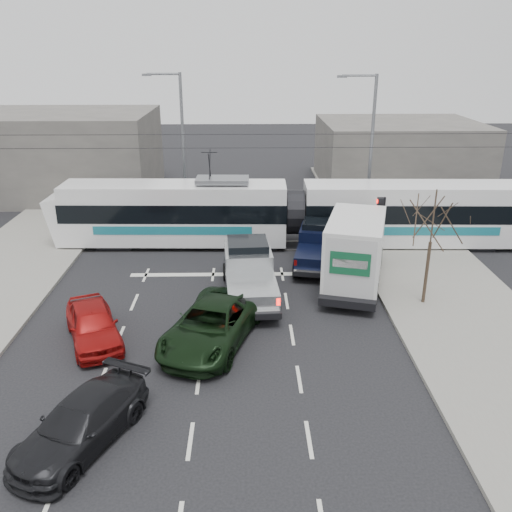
{
  "coord_description": "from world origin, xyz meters",
  "views": [
    {
      "loc": [
        -0.06,
        -18.5,
        10.57
      ],
      "look_at": [
        0.37,
        3.87,
        1.8
      ],
      "focal_mm": 38.0,
      "sensor_mm": 36.0,
      "label": 1
    }
  ],
  "objects_px": {
    "silver_pickup": "(249,270)",
    "dark_car": "(81,423)",
    "traffic_signal": "(381,217)",
    "street_lamp_near": "(369,142)",
    "tram": "(294,213)",
    "green_car": "(212,325)",
    "box_truck": "(355,251)",
    "navy_pickup": "(317,245)",
    "bare_tree": "(433,222)",
    "red_car": "(93,324)",
    "street_lamp_far": "(180,137)"
  },
  "relations": [
    {
      "from": "bare_tree",
      "to": "street_lamp_near",
      "type": "bearing_deg",
      "value": 91.42
    },
    {
      "from": "street_lamp_far",
      "to": "green_car",
      "type": "bearing_deg",
      "value": -80.39
    },
    {
      "from": "tram",
      "to": "silver_pickup",
      "type": "height_order",
      "value": "tram"
    },
    {
      "from": "traffic_signal",
      "to": "red_car",
      "type": "distance_m",
      "value": 14.24
    },
    {
      "from": "tram",
      "to": "street_lamp_near",
      "type": "bearing_deg",
      "value": 40.33
    },
    {
      "from": "red_car",
      "to": "street_lamp_near",
      "type": "bearing_deg",
      "value": 24.42
    },
    {
      "from": "box_truck",
      "to": "tram",
      "type": "bearing_deg",
      "value": 128.94
    },
    {
      "from": "street_lamp_near",
      "to": "navy_pickup",
      "type": "relative_size",
      "value": 1.72
    },
    {
      "from": "green_car",
      "to": "red_car",
      "type": "relative_size",
      "value": 1.32
    },
    {
      "from": "tram",
      "to": "dark_car",
      "type": "distance_m",
      "value": 17.83
    },
    {
      "from": "street_lamp_near",
      "to": "navy_pickup",
      "type": "xyz_separation_m",
      "value": [
        -3.77,
        -6.69,
        -4.08
      ]
    },
    {
      "from": "bare_tree",
      "to": "silver_pickup",
      "type": "distance_m",
      "value": 8.12
    },
    {
      "from": "traffic_signal",
      "to": "silver_pickup",
      "type": "bearing_deg",
      "value": -157.49
    },
    {
      "from": "traffic_signal",
      "to": "street_lamp_near",
      "type": "height_order",
      "value": "street_lamp_near"
    },
    {
      "from": "silver_pickup",
      "to": "dark_car",
      "type": "bearing_deg",
      "value": -119.57
    },
    {
      "from": "bare_tree",
      "to": "street_lamp_far",
      "type": "bearing_deg",
      "value": 131.12
    },
    {
      "from": "bare_tree",
      "to": "green_car",
      "type": "bearing_deg",
      "value": -161.15
    },
    {
      "from": "tram",
      "to": "red_car",
      "type": "distance_m",
      "value": 13.56
    },
    {
      "from": "silver_pickup",
      "to": "bare_tree",
      "type": "bearing_deg",
      "value": -13.72
    },
    {
      "from": "box_truck",
      "to": "red_car",
      "type": "relative_size",
      "value": 1.69
    },
    {
      "from": "street_lamp_far",
      "to": "street_lamp_near",
      "type": "bearing_deg",
      "value": -9.87
    },
    {
      "from": "traffic_signal",
      "to": "street_lamp_near",
      "type": "bearing_deg",
      "value": 83.59
    },
    {
      "from": "navy_pickup",
      "to": "bare_tree",
      "type": "bearing_deg",
      "value": -38.51
    },
    {
      "from": "dark_car",
      "to": "red_car",
      "type": "bearing_deg",
      "value": 126.08
    },
    {
      "from": "street_lamp_near",
      "to": "box_truck",
      "type": "relative_size",
      "value": 1.24
    },
    {
      "from": "silver_pickup",
      "to": "green_car",
      "type": "xyz_separation_m",
      "value": [
        -1.43,
        -4.4,
        -0.33
      ]
    },
    {
      "from": "bare_tree",
      "to": "tram",
      "type": "relative_size",
      "value": 0.2
    },
    {
      "from": "silver_pickup",
      "to": "dark_car",
      "type": "height_order",
      "value": "silver_pickup"
    },
    {
      "from": "traffic_signal",
      "to": "street_lamp_far",
      "type": "distance_m",
      "value": 14.47
    },
    {
      "from": "navy_pickup",
      "to": "dark_car",
      "type": "distance_m",
      "value": 15.68
    },
    {
      "from": "bare_tree",
      "to": "street_lamp_near",
      "type": "relative_size",
      "value": 0.56
    },
    {
      "from": "navy_pickup",
      "to": "traffic_signal",
      "type": "bearing_deg",
      "value": -4.23
    },
    {
      "from": "box_truck",
      "to": "green_car",
      "type": "bearing_deg",
      "value": -124.72
    },
    {
      "from": "street_lamp_far",
      "to": "red_car",
      "type": "xyz_separation_m",
      "value": [
        -1.69,
        -16.32,
        -4.38
      ]
    },
    {
      "from": "tram",
      "to": "green_car",
      "type": "distance_m",
      "value": 11.53
    },
    {
      "from": "street_lamp_near",
      "to": "dark_car",
      "type": "distance_m",
      "value": 23.77
    },
    {
      "from": "street_lamp_far",
      "to": "red_car",
      "type": "bearing_deg",
      "value": -95.9
    },
    {
      "from": "tram",
      "to": "navy_pickup",
      "type": "xyz_separation_m",
      "value": [
        0.94,
        -2.89,
        -0.82
      ]
    },
    {
      "from": "silver_pickup",
      "to": "dark_car",
      "type": "relative_size",
      "value": 1.35
    },
    {
      "from": "tram",
      "to": "dark_car",
      "type": "relative_size",
      "value": 5.46
    },
    {
      "from": "silver_pickup",
      "to": "tram",
      "type": "bearing_deg",
      "value": 64.51
    },
    {
      "from": "street_lamp_near",
      "to": "navy_pickup",
      "type": "distance_m",
      "value": 8.69
    },
    {
      "from": "street_lamp_near",
      "to": "street_lamp_far",
      "type": "relative_size",
      "value": 1.0
    },
    {
      "from": "green_car",
      "to": "dark_car",
      "type": "relative_size",
      "value": 1.21
    },
    {
      "from": "red_car",
      "to": "dark_car",
      "type": "relative_size",
      "value": 0.92
    },
    {
      "from": "box_truck",
      "to": "dark_car",
      "type": "height_order",
      "value": "box_truck"
    },
    {
      "from": "box_truck",
      "to": "dark_car",
      "type": "bearing_deg",
      "value": -116.47
    },
    {
      "from": "traffic_signal",
      "to": "silver_pickup",
      "type": "distance_m",
      "value": 7.14
    },
    {
      "from": "bare_tree",
      "to": "street_lamp_near",
      "type": "xyz_separation_m",
      "value": [
        -0.29,
        11.5,
        1.32
      ]
    },
    {
      "from": "dark_car",
      "to": "bare_tree",
      "type": "bearing_deg",
      "value": 59.29
    }
  ]
}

